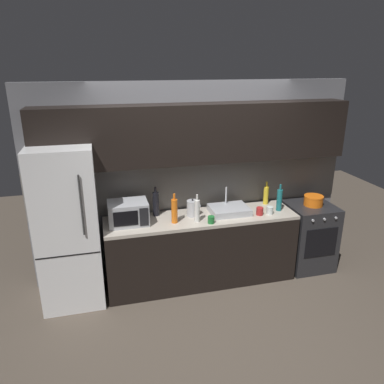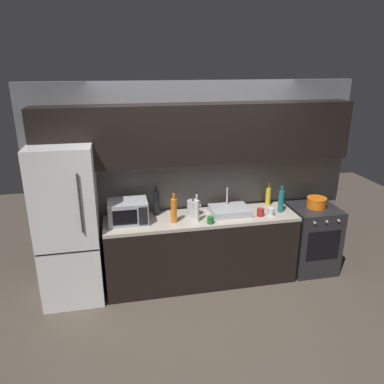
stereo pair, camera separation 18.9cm
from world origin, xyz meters
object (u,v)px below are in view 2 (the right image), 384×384
kettle (193,208)px  wine_bottle_dark (156,203)px  wine_bottle_yellow (268,196)px  mug_green (211,220)px  microwave (128,212)px  wine_bottle_orange (174,210)px  wine_bottle_white (197,211)px  refrigerator (69,225)px  wine_bottle_teal (281,201)px  mug_clear (271,212)px  cooking_pot (317,202)px  mug_red (260,212)px  oven_range (311,238)px

kettle → wine_bottle_dark: wine_bottle_dark is taller
wine_bottle_yellow → mug_green: wine_bottle_yellow is taller
microwave → wine_bottle_orange: bearing=-11.9°
wine_bottle_orange → wine_bottle_dark: size_ratio=0.98×
wine_bottle_white → mug_green: bearing=-29.2°
kettle → mug_green: size_ratio=2.56×
refrigerator → wine_bottle_yellow: (2.52, 0.21, 0.09)m
refrigerator → kettle: size_ratio=8.47×
refrigerator → kettle: bearing=2.2°
wine_bottle_teal → mug_clear: size_ratio=3.62×
refrigerator → mug_green: 1.64m
wine_bottle_yellow → cooking_pot: (0.59, -0.21, -0.06)m
wine_bottle_yellow → wine_bottle_teal: (0.06, -0.26, 0.02)m
refrigerator → mug_red: (2.29, -0.13, 0.01)m
wine_bottle_white → wine_bottle_dark: size_ratio=0.93×
wine_bottle_orange → mug_green: wine_bottle_orange is taller
wine_bottle_orange → mug_red: size_ratio=3.71×
wine_bottle_teal → mug_green: 0.98m
wine_bottle_orange → cooking_pot: wine_bottle_orange is taller
microwave → cooking_pot: bearing=-0.4°
wine_bottle_yellow → mug_green: (-0.90, -0.43, -0.08)m
refrigerator → wine_bottle_yellow: 2.54m
cooking_pot → wine_bottle_yellow: bearing=160.4°
oven_range → mug_red: 0.96m
wine_bottle_white → kettle: bearing=91.5°
microwave → wine_bottle_white: size_ratio=1.34×
wine_bottle_dark → wine_bottle_orange: bearing=-57.1°
kettle → wine_bottle_white: size_ratio=0.65×
oven_range → wine_bottle_yellow: (-0.57, 0.21, 0.58)m
cooking_pot → oven_range: bearing=-175.5°
cooking_pot → wine_bottle_orange: bearing=-177.2°
mug_clear → cooking_pot: bearing=10.6°
wine_bottle_teal → microwave: bearing=178.0°
wine_bottle_teal → mug_clear: wine_bottle_teal is taller
wine_bottle_white → wine_bottle_dark: wine_bottle_dark is taller
mug_red → wine_bottle_dark: bearing=166.3°
wine_bottle_yellow → wine_bottle_teal: size_ratio=0.89×
wine_bottle_white → wine_bottle_orange: size_ratio=0.95×
refrigerator → cooking_pot: (3.12, 0.00, 0.03)m
kettle → cooking_pot: size_ratio=0.88×
wine_bottle_orange → wine_bottle_teal: wine_bottle_orange is taller
wine_bottle_dark → wine_bottle_white: bearing=-35.3°
refrigerator → wine_bottle_white: refrigerator is taller
microwave → cooking_pot: microwave is taller
refrigerator → oven_range: bearing=-0.0°
oven_range → kettle: (-1.63, 0.06, 0.55)m
wine_bottle_yellow → wine_bottle_orange: size_ratio=0.85×
mug_clear → mug_red: (-0.14, 0.00, 0.00)m
wine_bottle_dark → mug_clear: (1.39, -0.31, -0.11)m
wine_bottle_orange → wine_bottle_teal: size_ratio=1.04×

